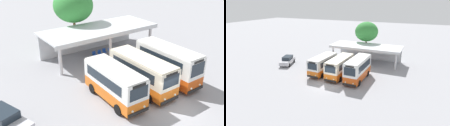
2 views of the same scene
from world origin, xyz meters
TOP-DOWN VIEW (x-y plane):
  - ground_plane at (0.00, 0.00)m, footprint 180.00×180.00m
  - city_bus_nearest_orange at (-3.09, 4.32)m, footprint 2.39×6.64m
  - city_bus_second_in_row at (0.06, 4.35)m, footprint 2.36×7.12m
  - city_bus_middle_cream at (3.22, 4.15)m, footprint 2.31×7.06m
  - parked_car_flank at (-11.82, 5.69)m, footprint 3.09×4.70m
  - terminal_canopy at (1.59, 14.34)m, footprint 13.83×5.64m
  - waiting_chair_end_by_column at (0.44, 13.04)m, footprint 0.44×0.44m
  - waiting_chair_second_from_end at (1.18, 13.01)m, footprint 0.44×0.44m
  - waiting_chair_middle_seat at (1.93, 13.08)m, footprint 0.44×0.44m
  - waiting_chair_fourth_seat at (2.67, 12.98)m, footprint 0.44×0.44m
  - roadside_tree_behind_canopy at (0.39, 17.57)m, footprint 4.96×4.96m

SIDE VIEW (x-z plane):
  - ground_plane at x=0.00m, z-range 0.00..0.00m
  - waiting_chair_end_by_column at x=0.44m, z-range 0.09..0.95m
  - waiting_chair_second_from_end at x=1.18m, z-range 0.09..0.95m
  - waiting_chair_middle_seat at x=1.93m, z-range 0.09..0.95m
  - waiting_chair_fourth_seat at x=2.67m, z-range 0.09..0.95m
  - parked_car_flank at x=-11.82m, z-range 0.02..1.64m
  - city_bus_nearest_orange at x=-3.09m, z-range 0.17..3.22m
  - city_bus_second_in_row at x=0.06m, z-range 0.17..3.33m
  - city_bus_middle_cream at x=3.22m, z-range 0.17..3.66m
  - terminal_canopy at x=1.59m, z-range 0.95..4.35m
  - roadside_tree_behind_canopy at x=0.39m, z-range 1.71..9.36m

